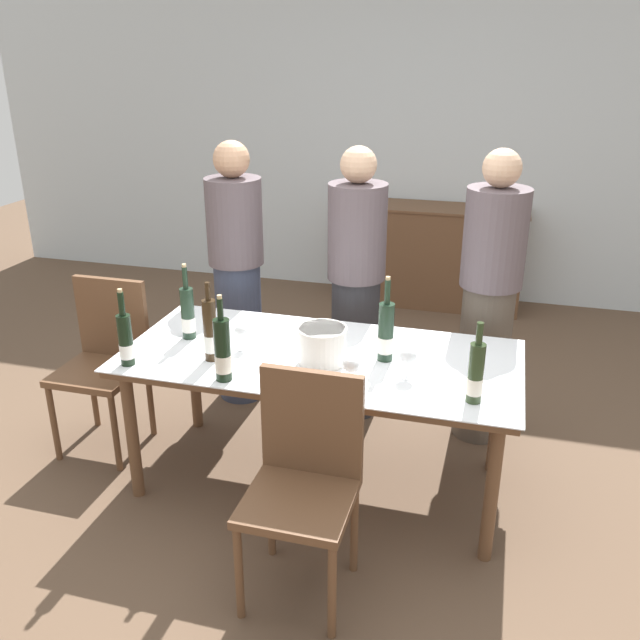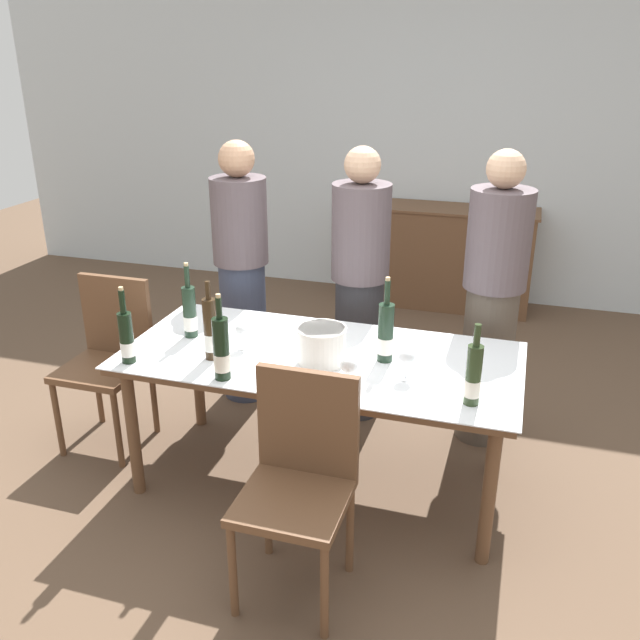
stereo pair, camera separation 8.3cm
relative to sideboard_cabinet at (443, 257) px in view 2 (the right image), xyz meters
The scene contains 19 objects.
ground_plane 2.82m from the sideboard_cabinet, 94.79° to the right, with size 12.00×12.00×0.00m, color brown.
back_wall 1.04m from the sideboard_cabinet, 128.82° to the left, with size 8.00×0.10×2.80m.
sideboard_cabinet is the anchor object (origin of this frame).
dining_table 2.80m from the sideboard_cabinet, 94.79° to the right, with size 1.89×0.88×0.72m.
ice_bucket 2.89m from the sideboard_cabinet, 94.04° to the right, with size 0.23×0.23×0.18m.
wine_bottle_0 2.78m from the sideboard_cabinet, 88.45° to the right, with size 0.07×0.07×0.41m.
wine_bottle_1 3.08m from the sideboard_cabinet, 103.45° to the right, with size 0.07×0.07×0.38m.
wine_bottle_2 3.12m from the sideboard_cabinet, 80.66° to the right, with size 0.07×0.07×0.35m.
wine_bottle_3 2.94m from the sideboard_cabinet, 108.52° to the right, with size 0.07×0.07×0.39m.
wine_bottle_4 3.32m from the sideboard_cabinet, 108.83° to the right, with size 0.07×0.07×0.37m.
wine_bottle_5 3.22m from the sideboard_cabinet, 100.35° to the right, with size 0.07×0.07×0.40m.
wine_glass_0 2.94m from the sideboard_cabinet, 86.00° to the right, with size 0.08×0.08×0.14m.
wine_glass_1 2.91m from the sideboard_cabinet, 102.32° to the right, with size 0.07×0.07×0.13m.
wine_glass_2 3.10m from the sideboard_cabinet, 90.26° to the right, with size 0.08×0.08×0.15m.
chair_near_front 3.46m from the sideboard_cabinet, 91.82° to the right, with size 0.42×0.42×0.93m.
chair_left_end 3.07m from the sideboard_cabinet, 118.63° to the right, with size 0.42×0.42×0.93m.
person_host 2.26m from the sideboard_cabinet, 115.76° to the right, with size 0.33×0.33×1.60m.
person_guest_left 2.06m from the sideboard_cabinet, 96.59° to the right, with size 0.33×0.33×1.60m.
person_guest_right 2.17m from the sideboard_cabinet, 76.09° to the right, with size 0.33×0.33×1.62m.
Camera 2 is at (0.87, -2.80, 2.10)m, focal length 38.00 mm.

